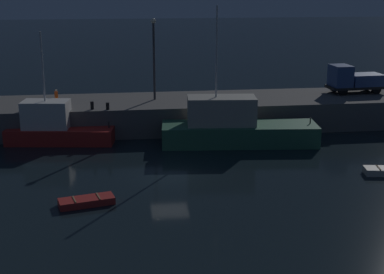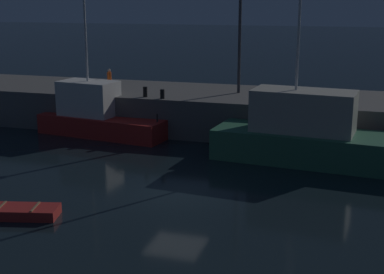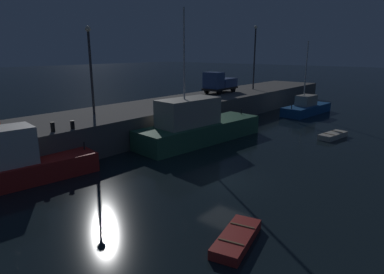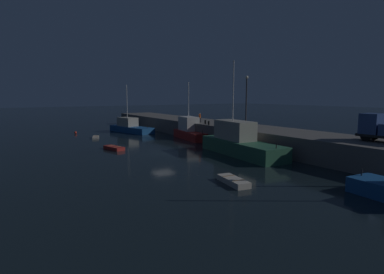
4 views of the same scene
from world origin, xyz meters
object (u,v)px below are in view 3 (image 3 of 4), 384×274
at_px(lamp_post_west, 90,63).
at_px(dinghy_orange_near, 237,238).
at_px(fishing_boat_blue, 306,108).
at_px(dinghy_red_small, 333,135).
at_px(lamp_post_east, 255,53).
at_px(fishing_boat_orange, 197,126).
at_px(utility_truck, 219,83).
at_px(bollard_central, 72,125).
at_px(fishing_trawler_red, 14,163).
at_px(bollard_west, 53,127).

bearing_deg(lamp_post_west, dinghy_orange_near, -106.55).
relative_size(fishing_boat_blue, dinghy_red_small, 2.54).
distance_m(lamp_post_west, lamp_post_east, 25.06).
bearing_deg(fishing_boat_blue, fishing_boat_orange, 173.83).
bearing_deg(utility_truck, fishing_boat_orange, -151.66).
relative_size(fishing_boat_orange, bollard_central, 21.60).
relative_size(dinghy_orange_near, utility_truck, 0.64).
distance_m(fishing_trawler_red, dinghy_orange_near, 13.89).
xyz_separation_m(fishing_boat_blue, dinghy_orange_near, (-30.05, -9.20, -0.59)).
height_order(fishing_trawler_red, utility_truck, fishing_trawler_red).
bearing_deg(dinghy_orange_near, utility_truck, 37.24).
relative_size(utility_truck, bollard_central, 9.14).
bearing_deg(utility_truck, fishing_boat_blue, -54.87).
relative_size(dinghy_orange_near, lamp_post_west, 0.48).
distance_m(fishing_trawler_red, bollard_west, 3.43).
relative_size(fishing_trawler_red, lamp_post_east, 1.06).
xyz_separation_m(fishing_trawler_red, utility_truck, (26.87, 4.58, 2.48)).
height_order(fishing_trawler_red, dinghy_orange_near, fishing_trawler_red).
distance_m(fishing_boat_orange, utility_truck, 14.61).
bearing_deg(bollard_west, bollard_central, -12.73).
bearing_deg(fishing_trawler_red, fishing_boat_blue, -7.41).
bearing_deg(lamp_post_east, fishing_boat_orange, -163.32).
relative_size(dinghy_red_small, bollard_central, 5.92).
height_order(dinghy_red_small, bollard_central, bollard_central).
bearing_deg(fishing_boat_orange, lamp_post_west, 132.78).
bearing_deg(fishing_boat_orange, bollard_central, 164.33).
relative_size(lamp_post_east, bollard_central, 14.39).
xyz_separation_m(dinghy_red_small, bollard_central, (-18.92, 11.36, 2.55)).
bearing_deg(bollard_central, fishing_trawler_red, -172.77).
xyz_separation_m(fishing_trawler_red, bollard_west, (2.96, 0.82, 1.54)).
xyz_separation_m(fishing_boat_blue, dinghy_red_small, (-9.99, -6.52, -0.57)).
bearing_deg(bollard_central, fishing_boat_orange, -15.67).
bearing_deg(dinghy_red_small, bollard_central, 149.01).
bearing_deg(bollard_west, lamp_post_west, 31.51).
bearing_deg(dinghy_red_small, fishing_boat_blue, 33.13).
relative_size(fishing_trawler_red, dinghy_red_small, 2.57).
relative_size(lamp_post_east, bollard_west, 12.99).
xyz_separation_m(fishing_trawler_red, lamp_post_west, (8.30, 4.09, 5.39)).
distance_m(fishing_trawler_red, lamp_post_east, 34.08).
bearing_deg(fishing_trawler_red, bollard_west, 15.45).
bearing_deg(fishing_trawler_red, lamp_post_east, 5.97).
bearing_deg(utility_truck, dinghy_red_small, -103.62).
bearing_deg(lamp_post_west, bollard_west, -148.49).
xyz_separation_m(fishing_trawler_red, bollard_central, (4.22, 0.53, 1.50)).
xyz_separation_m(fishing_trawler_red, lamp_post_east, (33.35, 3.49, 6.09)).
height_order(fishing_boat_blue, fishing_boat_orange, fishing_boat_orange).
distance_m(fishing_trawler_red, bollard_central, 4.51).
height_order(fishing_boat_orange, lamp_post_west, fishing_boat_orange).
bearing_deg(fishing_trawler_red, dinghy_red_small, -25.08).
bearing_deg(lamp_post_west, fishing_boat_orange, -47.22).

